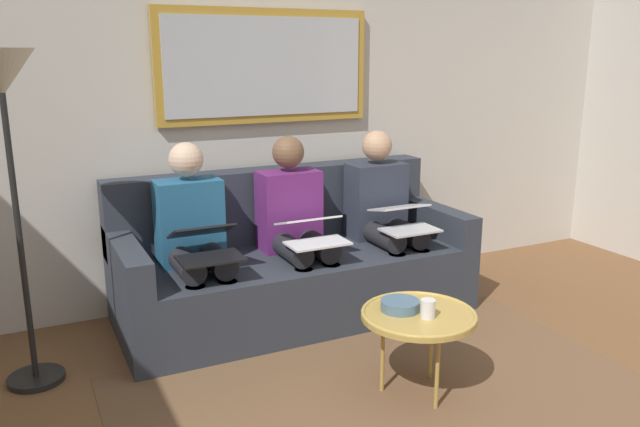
{
  "coord_description": "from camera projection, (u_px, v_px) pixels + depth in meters",
  "views": [
    {
      "loc": [
        1.54,
        1.46,
        1.64
      ],
      "look_at": [
        0.0,
        -1.7,
        0.75
      ],
      "focal_mm": 35.9,
      "sensor_mm": 36.0,
      "label": 1
    }
  ],
  "objects": [
    {
      "name": "wall_rear",
      "position": [
        261.0,
        104.0,
        4.28
      ],
      "size": [
        6.0,
        0.12,
        2.6
      ],
      "primitive_type": "cube",
      "color": "beige",
      "rests_on": "ground_plane"
    },
    {
      "name": "bowl",
      "position": [
        400.0,
        305.0,
        3.11
      ],
      "size": [
        0.19,
        0.19,
        0.05
      ],
      "primitive_type": "cylinder",
      "color": "slate",
      "rests_on": "coffee_table"
    },
    {
      "name": "laptop_black",
      "position": [
        205.0,
        243.0,
        3.49
      ],
      "size": [
        0.34,
        0.38,
        0.17
      ],
      "color": "black"
    },
    {
      "name": "cup",
      "position": [
        428.0,
        309.0,
        3.01
      ],
      "size": [
        0.07,
        0.07,
        0.09
      ],
      "primitive_type": "cylinder",
      "color": "silver",
      "rests_on": "coffee_table"
    },
    {
      "name": "laptop_silver",
      "position": [
        404.0,
        217.0,
        4.02
      ],
      "size": [
        0.34,
        0.35,
        0.15
      ],
      "color": "silver"
    },
    {
      "name": "framed_mirror",
      "position": [
        265.0,
        66.0,
        4.14
      ],
      "size": [
        1.45,
        0.05,
        0.72
      ],
      "color": "#B7892D"
    },
    {
      "name": "couch",
      "position": [
        291.0,
        265.0,
        4.1
      ],
      "size": [
        2.2,
        0.9,
        0.9
      ],
      "color": "#2D333D",
      "rests_on": "ground_plane"
    },
    {
      "name": "person_middle",
      "position": [
        295.0,
        223.0,
        3.97
      ],
      "size": [
        0.38,
        0.58,
        1.14
      ],
      "color": "#66236B",
      "rests_on": "couch"
    },
    {
      "name": "person_left",
      "position": [
        384.0,
        212.0,
        4.24
      ],
      "size": [
        0.38,
        0.58,
        1.14
      ],
      "color": "#2D3342",
      "rests_on": "couch"
    },
    {
      "name": "standing_lamp",
      "position": [
        4.0,
        112.0,
        2.95
      ],
      "size": [
        0.32,
        0.32,
        1.66
      ],
      "color": "black",
      "rests_on": "ground_plane"
    },
    {
      "name": "coffee_table",
      "position": [
        419.0,
        316.0,
        3.08
      ],
      "size": [
        0.56,
        0.56,
        0.43
      ],
      "color": "tan",
      "rests_on": "ground_plane"
    },
    {
      "name": "person_right",
      "position": [
        194.0,
        236.0,
        3.7
      ],
      "size": [
        0.38,
        0.58,
        1.14
      ],
      "color": "#235B84",
      "rests_on": "couch"
    },
    {
      "name": "laptop_white",
      "position": [
        312.0,
        230.0,
        3.75
      ],
      "size": [
        0.36,
        0.34,
        0.15
      ],
      "color": "white"
    },
    {
      "name": "area_rug",
      "position": [
        397.0,
        403.0,
        3.07
      ],
      "size": [
        2.6,
        1.8,
        0.01
      ],
      "primitive_type": "cube",
      "color": "brown",
      "rests_on": "ground_plane"
    }
  ]
}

